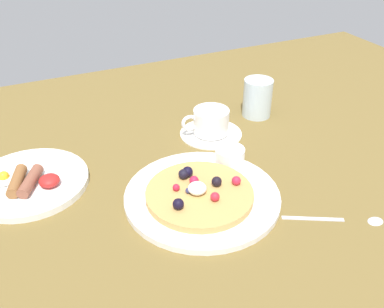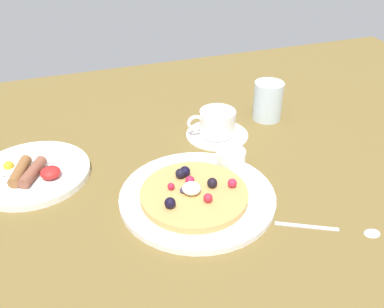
{
  "view_description": "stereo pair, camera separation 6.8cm",
  "coord_description": "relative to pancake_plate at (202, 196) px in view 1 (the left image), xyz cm",
  "views": [
    {
      "loc": [
        -26.63,
        -61.97,
        49.19
      ],
      "look_at": [
        2.94,
        1.87,
        4.0
      ],
      "focal_mm": 40.33,
      "sensor_mm": 36.0,
      "label": 1
    },
    {
      "loc": [
        -20.33,
        -64.53,
        49.19
      ],
      "look_at": [
        2.94,
        1.87,
        4.0
      ],
      "focal_mm": 40.33,
      "sensor_mm": 36.0,
      "label": 2
    }
  ],
  "objects": [
    {
      "name": "ground_plane",
      "position": [
        -0.87,
        6.96,
        -2.1
      ],
      "size": [
        188.43,
        123.05,
        3.0
      ],
      "primitive_type": "cube",
      "color": "brown"
    },
    {
      "name": "pancake_plate",
      "position": [
        0.0,
        0.0,
        0.0
      ],
      "size": [
        28.17,
        28.17,
        1.19
      ],
      "primitive_type": "cylinder",
      "color": "white",
      "rests_on": "ground_plane"
    },
    {
      "name": "pancake_with_berries",
      "position": [
        -1.04,
        -0.59,
        1.44
      ],
      "size": [
        19.26,
        19.26,
        3.27
      ],
      "color": "tan",
      "rests_on": "pancake_plate"
    },
    {
      "name": "syrup_ramekin",
      "position": [
        9.47,
        7.22,
        2.2
      ],
      "size": [
        5.89,
        5.89,
        3.11
      ],
      "color": "white",
      "rests_on": "pancake_plate"
    },
    {
      "name": "breakfast_plate",
      "position": [
        -27.87,
        17.53,
        0.08
      ],
      "size": [
        22.09,
        22.09,
        1.35
      ],
      "primitive_type": "cylinder",
      "color": "white",
      "rests_on": "ground_plane"
    },
    {
      "name": "fried_breakfast",
      "position": [
        -28.38,
        16.0,
        1.7
      ],
      "size": [
        12.41,
        10.67,
        2.36
      ],
      "color": "brown",
      "rests_on": "breakfast_plate"
    },
    {
      "name": "coffee_saucer",
      "position": [
        12.09,
        20.26,
        -0.27
      ],
      "size": [
        14.02,
        14.02,
        0.66
      ],
      "primitive_type": "cylinder",
      "color": "white",
      "rests_on": "ground_plane"
    },
    {
      "name": "coffee_cup",
      "position": [
        11.93,
        20.28,
        2.9
      ],
      "size": [
        10.91,
        7.99,
        5.47
      ],
      "color": "white",
      "rests_on": "coffee_saucer"
    },
    {
      "name": "teaspoon",
      "position": [
        20.33,
        -15.89,
        -0.36
      ],
      "size": [
        15.55,
        8.91,
        0.6
      ],
      "color": "silver",
      "rests_on": "ground_plane"
    },
    {
      "name": "water_glass",
      "position": [
        26.49,
        24.06,
        4.0
      ],
      "size": [
        6.93,
        6.93,
        9.19
      ],
      "primitive_type": "cylinder",
      "color": "silver",
      "rests_on": "ground_plane"
    }
  ]
}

